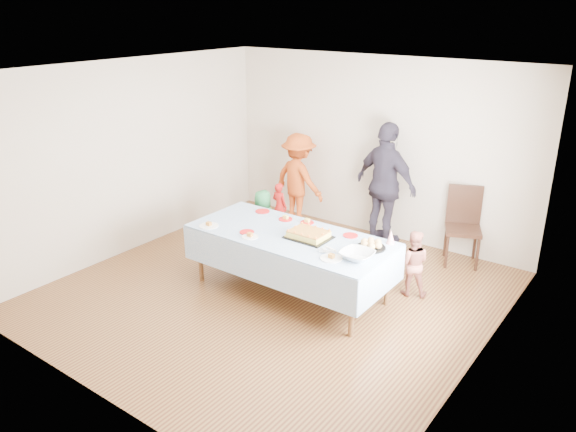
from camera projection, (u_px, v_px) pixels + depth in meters
name	position (u px, v px, depth m)	size (l,w,h in m)	color
ground	(274.00, 293.00, 6.99)	(5.00, 5.00, 0.00)	#4C2515
room_walls	(277.00, 155.00, 6.34)	(5.04, 5.04, 2.72)	#C0B19D
party_table	(290.00, 238.00, 6.76)	(2.50, 1.10, 0.78)	brown
birthday_cake	(309.00, 235.00, 6.62)	(0.51, 0.39, 0.09)	black
rolls_tray	(371.00, 245.00, 6.34)	(0.33, 0.33, 0.10)	black
punch_bowl	(357.00, 255.00, 6.08)	(0.36, 0.36, 0.09)	silver
party_hat	(391.00, 237.00, 6.45)	(0.10, 0.10, 0.17)	white
fork_pile	(328.00, 250.00, 6.24)	(0.24, 0.18, 0.07)	white
plate_red_far_a	(262.00, 211.00, 7.46)	(0.19, 0.19, 0.01)	red
plate_red_far_b	(286.00, 219.00, 7.19)	(0.18, 0.18, 0.01)	red
plate_red_far_c	(307.00, 222.00, 7.08)	(0.17, 0.17, 0.01)	red
plate_red_far_d	(350.00, 235.00, 6.69)	(0.18, 0.18, 0.01)	red
plate_red_near	(247.00, 232.00, 6.79)	(0.18, 0.18, 0.01)	red
plate_white_left	(209.00, 226.00, 6.98)	(0.24, 0.24, 0.01)	white
plate_white_mid	(250.00, 237.00, 6.65)	(0.20, 0.20, 0.01)	white
plate_white_right	(331.00, 258.00, 6.09)	(0.25, 0.25, 0.01)	white
dining_chair	(463.00, 221.00, 7.66)	(0.61, 0.61, 1.07)	black
toddler_left	(280.00, 206.00, 8.83)	(0.28, 0.18, 0.77)	red
toddler_mid	(263.00, 221.00, 8.00)	(0.45, 0.30, 0.93)	#256F3B
toddler_right	(412.00, 263.00, 6.82)	(0.41, 0.32, 0.84)	#AE6051
adult_left	(299.00, 179.00, 8.96)	(0.96, 0.55, 1.48)	#B94717
adult_right	(386.00, 185.00, 8.12)	(1.07, 0.45, 1.83)	#312B3B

